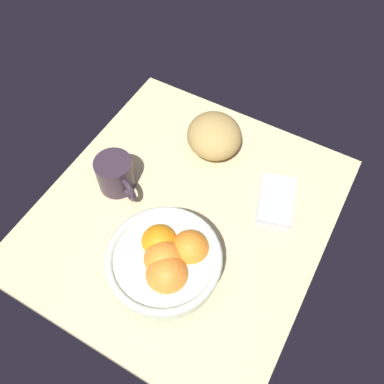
# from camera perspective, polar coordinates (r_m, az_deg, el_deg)

# --- Properties ---
(ground_plane) EXTENTS (0.67, 0.62, 0.03)m
(ground_plane) POSITION_cam_1_polar(r_m,az_deg,el_deg) (0.94, -1.07, -3.25)
(ground_plane) COLOR #D1BD8D
(fruit_bowl) EXTENTS (0.23, 0.23, 0.11)m
(fruit_bowl) POSITION_cam_1_polar(r_m,az_deg,el_deg) (0.81, -3.56, -9.57)
(fruit_bowl) COLOR silver
(fruit_bowl) RESTS_ON ground
(bread_loaf) EXTENTS (0.19, 0.19, 0.09)m
(bread_loaf) POSITION_cam_1_polar(r_m,az_deg,el_deg) (1.00, 3.13, 7.83)
(bread_loaf) COLOR #AE8E4C
(bread_loaf) RESTS_ON ground
(napkin_folded) EXTENTS (0.15, 0.11, 0.01)m
(napkin_folded) POSITION_cam_1_polar(r_m,az_deg,el_deg) (0.95, 11.69, -1.05)
(napkin_folded) COLOR #B2B5C1
(napkin_folded) RESTS_ON ground
(mug) EXTENTS (0.09, 0.12, 0.09)m
(mug) POSITION_cam_1_polar(r_m,az_deg,el_deg) (0.94, -10.53, 2.37)
(mug) COLOR #332632
(mug) RESTS_ON ground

